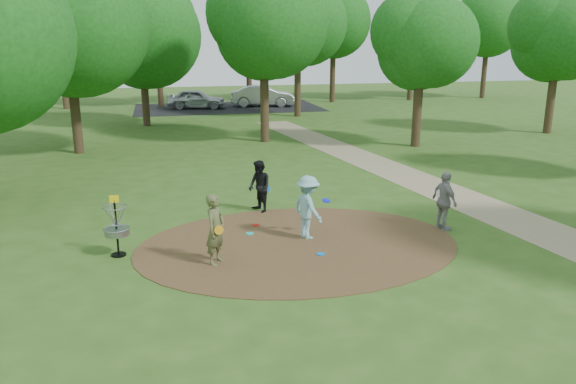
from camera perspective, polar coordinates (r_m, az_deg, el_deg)
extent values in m
plane|color=#2D5119|center=(14.60, 1.08, -5.39)|extent=(100.00, 100.00, 0.00)
cylinder|color=#47301C|center=(14.60, 1.08, -5.35)|extent=(8.40, 8.40, 0.02)
cube|color=#8C7A5B|center=(18.87, 19.01, -1.38)|extent=(7.55, 39.89, 0.01)
cube|color=black|center=(43.87, -6.11, 8.53)|extent=(14.00, 8.00, 0.01)
imported|color=brown|center=(13.26, -7.38, -3.80)|extent=(0.68, 0.74, 1.70)
cylinder|color=orange|center=(13.07, -7.04, -3.85)|extent=(0.22, 0.07, 0.22)
imported|color=#80B8BF|center=(14.84, 2.03, -1.56)|extent=(0.96, 1.25, 1.71)
cylinder|color=#0C17D9|center=(14.97, 3.90, -0.86)|extent=(0.29, 0.29, 0.08)
imported|color=black|center=(17.13, -2.92, 0.56)|extent=(0.84, 0.94, 1.60)
cylinder|color=blue|center=(17.21, -2.17, 0.33)|extent=(0.23, 0.09, 0.22)
imported|color=gray|center=(16.07, 15.62, -0.89)|extent=(0.56, 1.03, 1.66)
cylinder|color=white|center=(15.98, 15.20, -0.09)|extent=(0.23, 0.10, 0.22)
cylinder|color=#17B8AF|center=(15.37, -3.91, -4.23)|extent=(0.22, 0.22, 0.02)
cylinder|color=blue|center=(13.95, 3.34, -6.30)|extent=(0.22, 0.22, 0.02)
cylinder|color=red|center=(16.03, -3.31, -3.37)|extent=(0.22, 0.22, 0.02)
imported|color=#B4B6BC|center=(43.44, -9.29, 9.32)|extent=(4.56, 2.57, 1.47)
imported|color=#9D9FA5|center=(44.34, -2.58, 9.72)|extent=(5.13, 2.55, 1.62)
cylinder|color=black|center=(14.30, -17.01, -3.67)|extent=(0.05, 0.05, 1.35)
cylinder|color=black|center=(14.52, -16.81, -6.11)|extent=(0.36, 0.36, 0.04)
cylinder|color=gray|center=(14.32, -17.00, -3.87)|extent=(0.60, 0.60, 0.16)
torus|color=gray|center=(14.30, -17.02, -3.57)|extent=(0.63, 0.63, 0.03)
torus|color=gray|center=(14.13, -17.19, -1.46)|extent=(0.58, 0.58, 0.02)
cube|color=yellow|center=(14.08, -17.26, -0.68)|extent=(0.22, 0.02, 0.18)
cylinder|color=#332316|center=(27.66, -20.79, 7.60)|extent=(0.44, 0.44, 3.80)
sphere|color=#164D14|center=(27.47, -21.53, 15.14)|extent=(6.37, 6.37, 6.37)
cylinder|color=#332316|center=(28.90, -2.41, 9.24)|extent=(0.44, 0.44, 4.18)
sphere|color=#164D14|center=(28.74, -2.49, 16.34)|extent=(5.39, 5.39, 5.39)
cylinder|color=#332316|center=(28.30, 13.00, 8.16)|extent=(0.44, 0.44, 3.61)
sphere|color=#164D14|center=(28.10, 13.37, 14.20)|extent=(4.30, 4.30, 4.30)
cylinder|color=#332316|center=(35.41, -14.31, 9.30)|extent=(0.44, 0.44, 3.42)
sphere|color=#164D14|center=(35.24, -14.68, 14.82)|extent=(6.19, 6.19, 6.19)
cylinder|color=#332316|center=(38.51, 0.98, 10.93)|extent=(0.44, 0.44, 4.37)
sphere|color=#164D14|center=(38.40, 1.01, 16.45)|extent=(5.53, 5.53, 5.53)
cylinder|color=#332316|center=(34.77, 25.14, 8.55)|extent=(0.44, 0.44, 3.80)
sphere|color=#164D14|center=(34.62, 25.76, 13.83)|extent=(4.80, 4.80, 4.80)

